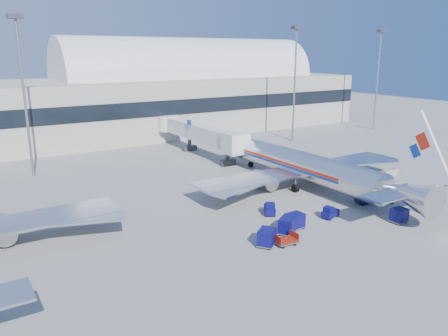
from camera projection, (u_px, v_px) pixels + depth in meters
ground at (267, 211)px, 50.09m from camera, size 260.00×260.00×0.00m
terminal at (40, 105)px, 86.77m from camera, size 170.00×28.15×21.00m
airliner_main at (306, 166)px, 58.20m from camera, size 32.00×37.26×12.07m
jetbridge_near at (195, 131)px, 78.16m from camera, size 4.40×27.50×6.25m
mast_west at (22, 73)px, 60.42m from camera, size 2.00×1.20×22.60m
mast_east at (295, 67)px, 86.35m from camera, size 2.00×1.20×22.60m
mast_far_east at (379, 65)px, 99.32m from camera, size 2.00×1.20×22.60m
barrier_near at (360, 179)px, 60.94m from camera, size 3.00×0.55×0.90m
barrier_mid at (376, 176)px, 62.65m from camera, size 3.00×0.55×0.90m
barrier_far at (390, 173)px, 64.36m from camera, size 3.00×0.55×0.90m
tug_lead at (330, 212)px, 47.79m from camera, size 2.32×1.55×1.38m
tug_right at (366, 197)px, 52.34m from camera, size 2.79×1.91×1.66m
tug_left at (270, 209)px, 48.81m from camera, size 2.18×2.53×1.48m
cart_train_a at (295, 221)px, 44.73m from camera, size 1.92×1.49×1.66m
cart_train_b at (287, 226)px, 43.43m from camera, size 2.40×2.26×1.69m
cart_train_c at (267, 237)px, 40.72m from camera, size 2.39×2.29×1.67m
cart_solo_near at (399, 215)px, 46.43m from camera, size 1.80×1.39×1.56m
cart_solo_far at (384, 194)px, 52.65m from camera, size 2.62×2.36×1.89m
cart_open_red at (286, 241)px, 41.11m from camera, size 2.20×1.64×0.56m
ramp_worker at (426, 208)px, 48.43m from camera, size 0.52×0.70×1.78m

